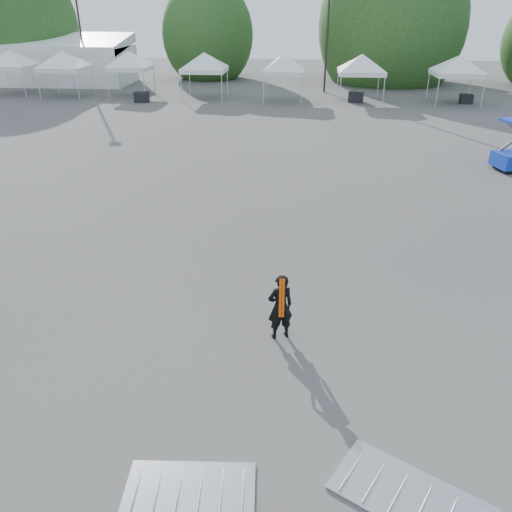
{
  "coord_description": "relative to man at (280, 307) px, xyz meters",
  "views": [
    {
      "loc": [
        1.2,
        -11.41,
        6.5
      ],
      "look_at": [
        0.28,
        -1.15,
        1.3
      ],
      "focal_mm": 35.0,
      "sensor_mm": 36.0,
      "label": 1
    }
  ],
  "objects": [
    {
      "name": "man",
      "position": [
        0.0,
        0.0,
        0.0
      ],
      "size": [
        0.66,
        0.56,
        1.53
      ],
      "rotation": [
        0.0,
        0.0,
        3.54
      ],
      "color": "black",
      "rests_on": "ground"
    },
    {
      "name": "barrier_mid",
      "position": [
        2.11,
        -3.87,
        -0.73
      ],
      "size": [
        2.51,
        2.1,
        0.07
      ],
      "rotation": [
        0.0,
        0.0,
        -0.53
      ],
      "color": "#A9ACB1",
      "rests_on": "ground"
    },
    {
      "name": "tent_g",
      "position": [
        11.28,
        29.89,
        2.29
      ],
      "size": [
        4.66,
        4.66,
        3.88
      ],
      "color": "silver",
      "rests_on": "ground"
    },
    {
      "name": "barrier_left",
      "position": [
        -1.15,
        -3.99,
        -0.74
      ],
      "size": [
        2.0,
        1.1,
        0.06
      ],
      "rotation": [
        0.0,
        0.0,
        0.07
      ],
      "color": "#A9ACB1",
      "rests_on": "ground"
    },
    {
      "name": "tree_mid_w",
      "position": [
        -8.92,
        42.44,
        3.16
      ],
      "size": [
        4.16,
        4.16,
        6.33
      ],
      "color": "#382314",
      "rests_on": "ground"
    },
    {
      "name": "tent_f",
      "position": [
        4.51,
        30.07,
        2.29
      ],
      "size": [
        4.63,
        4.63,
        3.88
      ],
      "color": "silver",
      "rests_on": "ground"
    },
    {
      "name": "tent_c",
      "position": [
        -13.14,
        31.2,
        2.29
      ],
      "size": [
        4.3,
        4.3,
        3.88
      ],
      "color": "silver",
      "rests_on": "ground"
    },
    {
      "name": "tent_a",
      "position": [
        -22.72,
        31.22,
        2.29
      ],
      "size": [
        4.56,
        4.56,
        3.88
      ],
      "color": "silver",
      "rests_on": "ground"
    },
    {
      "name": "tent_d",
      "position": [
        -7.15,
        30.51,
        2.29
      ],
      "size": [
        4.58,
        4.58,
        3.88
      ],
      "color": "silver",
      "rests_on": "ground"
    },
    {
      "name": "tent_b",
      "position": [
        -18.13,
        30.52,
        2.29
      ],
      "size": [
        4.63,
        4.63,
        3.88
      ],
      "color": "silver",
      "rests_on": "ground"
    },
    {
      "name": "crate_mid",
      "position": [
        4.27,
        29.88,
        -0.37
      ],
      "size": [
        1.18,
        1.02,
        0.8
      ],
      "primitive_type": "cube",
      "rotation": [
        0.0,
        0.0,
        -0.24
      ],
      "color": "black",
      "rests_on": "ground"
    },
    {
      "name": "tent_e",
      "position": [
        -1.14,
        29.69,
        2.29
      ],
      "size": [
        4.14,
        4.14,
        3.88
      ],
      "color": "silver",
      "rests_on": "ground"
    },
    {
      "name": "ground",
      "position": [
        -0.92,
        2.44,
        -0.77
      ],
      "size": [
        120.0,
        120.0,
        0.0
      ],
      "primitive_type": "plane",
      "color": "#474442",
      "rests_on": "ground"
    },
    {
      "name": "tree_far_w",
      "position": [
        -26.92,
        40.44,
        3.77
      ],
      "size": [
        4.8,
        4.8,
        7.3
      ],
      "color": "#382314",
      "rests_on": "ground"
    },
    {
      "name": "crate_east",
      "position": [
        12.29,
        30.06,
        -0.44
      ],
      "size": [
        0.88,
        0.69,
        0.66
      ],
      "primitive_type": "cube",
      "rotation": [
        0.0,
        0.0,
        0.04
      ],
      "color": "black",
      "rests_on": "ground"
    },
    {
      "name": "tree_mid_e",
      "position": [
        8.08,
        41.44,
        4.07
      ],
      "size": [
        5.12,
        5.12,
        7.79
      ],
      "color": "#382314",
      "rests_on": "ground"
    },
    {
      "name": "marquee",
      "position": [
        -22.92,
        37.44,
        1.2
      ],
      "size": [
        15.0,
        6.25,
        4.23
      ],
      "color": "white",
      "rests_on": "ground"
    },
    {
      "name": "crate_west",
      "position": [
        -11.58,
        28.46,
        -0.39
      ],
      "size": [
        1.0,
        0.79,
        0.75
      ],
      "primitive_type": "cube",
      "rotation": [
        0.0,
        0.0,
        -0.04
      ],
      "color": "black",
      "rests_on": "ground"
    },
    {
      "name": "light_pole_east",
      "position": [
        2.08,
        34.44,
        4.75
      ],
      "size": [
        0.6,
        0.25,
        9.8
      ],
      "color": "black",
      "rests_on": "ground"
    },
    {
      "name": "light_pole_west",
      "position": [
        -18.92,
        36.44,
        5.0
      ],
      "size": [
        0.6,
        0.25,
        10.3
      ],
      "color": "black",
      "rests_on": "ground"
    }
  ]
}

